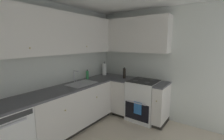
% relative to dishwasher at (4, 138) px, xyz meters
% --- Properties ---
extents(wall_back, '(4.02, 0.05, 2.47)m').
position_rel_dishwasher_xyz_m(wall_back, '(0.76, 0.33, 0.81)').
color(wall_back, silver).
rests_on(wall_back, ground_plane).
extents(wall_right, '(0.05, 3.52, 2.47)m').
position_rel_dishwasher_xyz_m(wall_right, '(2.75, -1.41, 0.81)').
color(wall_right, silver).
rests_on(wall_right, ground_plane).
extents(dishwasher, '(0.60, 0.63, 0.86)m').
position_rel_dishwasher_xyz_m(dishwasher, '(0.00, 0.00, 0.00)').
color(dishwasher, white).
rests_on(dishwasher, ground_plane).
extents(lower_cabinets_back, '(1.82, 0.62, 0.86)m').
position_rel_dishwasher_xyz_m(lower_cabinets_back, '(1.21, 0.00, 0.00)').
color(lower_cabinets_back, silver).
rests_on(lower_cabinets_back, ground_plane).
extents(countertop_back, '(3.02, 0.60, 0.03)m').
position_rel_dishwasher_xyz_m(countertop_back, '(1.21, 0.00, 0.45)').
color(countertop_back, '#4C4C51').
rests_on(countertop_back, lower_cabinets_back).
extents(lower_cabinets_right, '(0.62, 1.20, 0.86)m').
position_rel_dishwasher_xyz_m(lower_cabinets_right, '(2.43, -0.81, 0.00)').
color(lower_cabinets_right, silver).
rests_on(lower_cabinets_right, ground_plane).
extents(countertop_right, '(0.60, 1.20, 0.03)m').
position_rel_dishwasher_xyz_m(countertop_right, '(2.42, -0.81, 0.45)').
color(countertop_right, '#4C4C51').
rests_on(countertop_right, lower_cabinets_right).
extents(oven_range, '(0.68, 0.62, 1.04)m').
position_rel_dishwasher_xyz_m(oven_range, '(2.44, -0.98, 0.02)').
color(oven_range, white).
rests_on(oven_range, ground_plane).
extents(upper_cabinets_back, '(2.70, 0.34, 0.77)m').
position_rel_dishwasher_xyz_m(upper_cabinets_back, '(1.05, 0.14, 1.47)').
color(upper_cabinets_back, silver).
extents(upper_cabinets_right, '(0.32, 1.75, 0.77)m').
position_rel_dishwasher_xyz_m(upper_cabinets_right, '(2.56, -0.58, 1.47)').
color(upper_cabinets_right, silver).
extents(sink, '(0.60, 0.40, 0.10)m').
position_rel_dishwasher_xyz_m(sink, '(1.47, -0.03, 0.42)').
color(sink, '#B7B7BC').
rests_on(sink, countertop_back).
extents(faucet, '(0.07, 0.16, 0.26)m').
position_rel_dishwasher_xyz_m(faucet, '(1.48, 0.18, 0.61)').
color(faucet, silver).
rests_on(faucet, countertop_back).
extents(soap_bottle, '(0.06, 0.06, 0.22)m').
position_rel_dishwasher_xyz_m(soap_bottle, '(1.85, 0.18, 0.56)').
color(soap_bottle, '#338C4C').
rests_on(soap_bottle, countertop_back).
extents(paper_towel_roll, '(0.11, 0.11, 0.36)m').
position_rel_dishwasher_xyz_m(paper_towel_roll, '(2.47, 0.16, 0.61)').
color(paper_towel_roll, white).
rests_on(paper_towel_roll, countertop_back).
extents(oil_bottle, '(0.07, 0.07, 0.26)m').
position_rel_dishwasher_xyz_m(oil_bottle, '(2.42, -0.48, 0.59)').
color(oil_bottle, black).
rests_on(oil_bottle, countertop_right).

